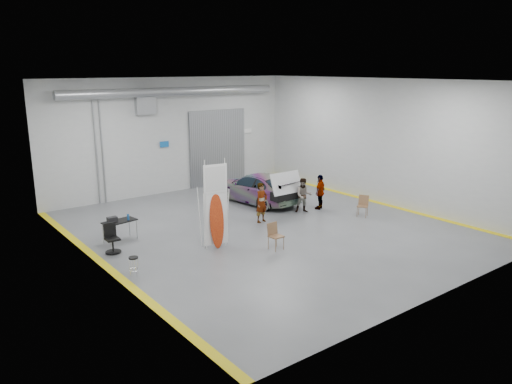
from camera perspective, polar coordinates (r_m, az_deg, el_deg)
ground at (r=20.78m, az=1.23°, el=-4.13°), size 16.00×16.00×0.00m
room_shell at (r=21.78m, az=-1.90°, el=7.71°), size 14.02×16.18×6.01m
sedan_car at (r=24.57m, az=-0.02°, el=0.49°), size 2.65×5.17×1.43m
person_a at (r=21.33m, az=0.64°, el=-1.21°), size 0.70×0.52×1.73m
person_b at (r=22.89m, az=5.47°, el=-0.38°), size 0.98×0.93×1.60m
person_c at (r=23.52m, az=7.34°, el=0.03°), size 1.04×0.76×1.65m
surfboard_display at (r=18.26m, az=-4.45°, el=-2.34°), size 0.94×0.36×3.33m
folding_chair_near at (r=18.34m, az=2.27°, el=-5.65°), size 0.48×0.50×0.98m
folding_chair_far at (r=22.77m, az=12.03°, el=-2.04°), size 0.60×0.72×0.94m
shop_stool at (r=16.58m, az=-13.78°, el=-8.25°), size 0.32×0.32×0.63m
work_table at (r=19.77m, az=-15.54°, el=-3.22°), size 1.34×0.82×1.02m
office_chair at (r=18.71m, az=-16.15°, el=-5.30°), size 0.56×0.56×1.06m
trunk_lid at (r=22.72m, az=3.39°, el=1.25°), size 1.67×1.02×0.04m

